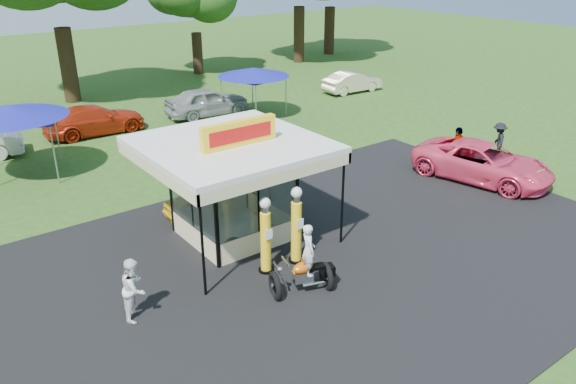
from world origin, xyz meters
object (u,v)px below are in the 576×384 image
(gas_station_kiosk, at_px, (233,188))
(gas_pump_right, at_px, (296,227))
(kiosk_car, at_px, (202,201))
(spectator_west, at_px, (134,288))
(motorcycle, at_px, (306,265))
(bg_car_c, at_px, (207,102))
(spectator_east_a, at_px, (499,141))
(bg_car_e, at_px, (352,82))
(pink_sedan, at_px, (483,162))
(bg_car_b, at_px, (94,120))
(a_frame_sign, at_px, (534,180))
(gas_pump_left, at_px, (266,237))
(tent_west, at_px, (12,112))
(tent_east, at_px, (254,72))
(spectator_east_b, at_px, (457,148))

(gas_station_kiosk, xyz_separation_m, gas_pump_right, (0.61, -2.62, -0.56))
(kiosk_car, relative_size, spectator_west, 1.62)
(motorcycle, distance_m, bg_car_c, 18.89)
(spectator_east_a, distance_m, bg_car_e, 13.96)
(gas_station_kiosk, bearing_deg, pink_sedan, -10.19)
(spectator_west, distance_m, spectator_east_a, 18.35)
(motorcycle, xyz_separation_m, spectator_east_a, (13.98, 3.28, -0.01))
(kiosk_car, bearing_deg, gas_pump_right, -172.77)
(spectator_east_a, relative_size, bg_car_b, 0.33)
(gas_station_kiosk, bearing_deg, a_frame_sign, -18.93)
(motorcycle, bearing_deg, gas_pump_left, 119.12)
(gas_pump_left, xyz_separation_m, kiosk_car, (0.47, 4.74, -0.70))
(a_frame_sign, bearing_deg, bg_car_e, 72.20)
(kiosk_car, height_order, tent_west, tent_west)
(bg_car_b, relative_size, bg_car_e, 1.23)
(pink_sedan, distance_m, tent_east, 14.05)
(gas_pump_left, height_order, tent_west, tent_west)
(spectator_east_a, bearing_deg, gas_pump_right, -32.93)
(bg_car_e, distance_m, tent_west, 21.83)
(spectator_east_a, xyz_separation_m, tent_west, (-18.12, 10.94, 1.96))
(a_frame_sign, bearing_deg, gas_pump_right, 174.00)
(motorcycle, bearing_deg, pink_sedan, 28.43)
(pink_sedan, distance_m, spectator_east_b, 1.50)
(gas_station_kiosk, relative_size, tent_west, 1.22)
(gas_pump_left, xyz_separation_m, tent_west, (-3.84, 12.69, 1.62))
(bg_car_b, xyz_separation_m, bg_car_c, (6.41, -0.53, 0.08))
(kiosk_car, xyz_separation_m, spectator_east_a, (13.81, -2.99, 0.37))
(a_frame_sign, bearing_deg, kiosk_car, 152.92)
(gas_station_kiosk, xyz_separation_m, bg_car_b, (0.22, 14.10, -1.03))
(spectator_west, height_order, spectator_east_b, spectator_east_b)
(gas_station_kiosk, relative_size, spectator_west, 3.11)
(a_frame_sign, height_order, tent_west, tent_west)
(gas_pump_right, bearing_deg, bg_car_e, 42.71)
(pink_sedan, bearing_deg, tent_east, 86.53)
(gas_station_kiosk, relative_size, tent_east, 1.34)
(bg_car_b, relative_size, bg_car_c, 1.07)
(gas_station_kiosk, distance_m, motorcycle, 4.17)
(spectator_east_a, bearing_deg, tent_west, -71.98)
(motorcycle, height_order, spectator_east_a, motorcycle)
(gas_pump_right, xyz_separation_m, bg_car_e, (16.65, 15.37, -0.53))
(pink_sedan, bearing_deg, kiosk_car, 146.33)
(kiosk_car, bearing_deg, tent_east, -42.25)
(bg_car_b, bearing_deg, kiosk_car, -179.84)
(gas_station_kiosk, height_order, spectator_east_a, gas_station_kiosk)
(spectator_west, bearing_deg, spectator_east_a, -46.36)
(bg_car_c, bearing_deg, gas_station_kiosk, 158.10)
(gas_station_kiosk, xyz_separation_m, gas_pump_left, (-0.47, -2.54, -0.60))
(a_frame_sign, bearing_deg, spectator_east_a, 55.89)
(pink_sedan, bearing_deg, spectator_east_b, 68.88)
(gas_pump_right, relative_size, bg_car_e, 0.61)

